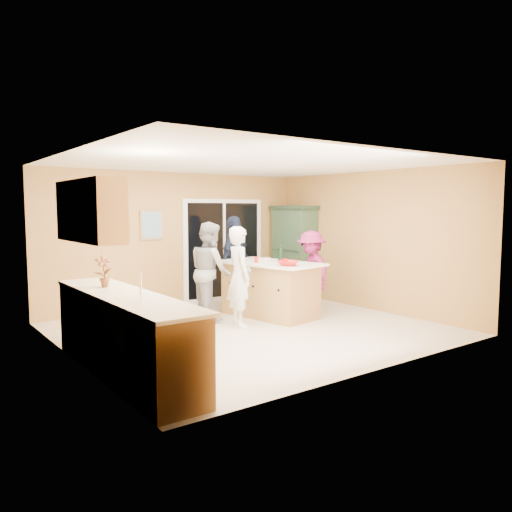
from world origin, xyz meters
TOP-DOWN VIEW (x-y plane):
  - floor at (0.00, 0.00)m, footprint 5.50×5.50m
  - ceiling at (0.00, 0.00)m, footprint 5.50×5.00m
  - wall_back at (0.00, 2.50)m, footprint 5.50×0.10m
  - wall_front at (0.00, -2.50)m, footprint 5.50×0.10m
  - wall_left at (-2.75, 0.00)m, footprint 0.10×5.00m
  - wall_right at (2.75, 0.00)m, footprint 0.10×5.00m
  - left_cabinet_run at (-2.45, -1.05)m, footprint 0.65×3.05m
  - upper_cabinets at (-2.58, -0.20)m, footprint 0.35×1.60m
  - sliding_door at (1.05, 2.46)m, footprint 1.90×0.07m
  - framed_picture at (-0.55, 2.48)m, footprint 0.46×0.04m
  - kitchen_island at (0.84, 0.62)m, footprint 1.30×1.98m
  - green_hutch at (2.49, 1.90)m, footprint 0.56×1.07m
  - woman_white at (-0.02, 0.32)m, footprint 0.52×0.67m
  - woman_grey at (-0.14, 1.03)m, footprint 0.80×0.94m
  - woman_navy at (0.80, 1.69)m, footprint 1.11×0.89m
  - woman_magenta at (1.67, 0.45)m, footprint 0.75×1.07m
  - serving_bowl at (0.73, -0.01)m, footprint 0.43×0.43m
  - tulip_vase at (-2.45, -0.29)m, footprint 0.22×0.16m
  - tumbler_near at (0.57, 0.66)m, footprint 0.09×0.09m
  - tumbler_far at (0.67, 0.00)m, footprint 0.10×0.10m
  - wine_bottle at (1.11, 0.67)m, footprint 0.07×0.07m
  - white_plate at (1.14, 1.13)m, footprint 0.24×0.24m

SIDE VIEW (x-z plane):
  - floor at x=0.00m, z-range 0.00..0.00m
  - kitchen_island at x=0.84m, z-range -0.03..0.94m
  - left_cabinet_run at x=-2.45m, z-range -0.16..1.08m
  - woman_magenta at x=1.67m, z-range 0.00..1.50m
  - woman_white at x=-0.02m, z-range 0.00..1.62m
  - woman_grey at x=-0.14m, z-range 0.00..1.68m
  - woman_navy at x=0.80m, z-range 0.00..1.77m
  - green_hutch at x=2.49m, z-range -0.03..1.94m
  - white_plate at x=1.14m, z-range 0.97..0.98m
  - serving_bowl at x=0.73m, z-range 0.97..1.05m
  - tumbler_near at x=0.57m, z-range 0.97..1.07m
  - tumbler_far at x=0.67m, z-range 0.97..1.09m
  - sliding_door at x=1.05m, z-range 0.00..2.10m
  - wine_bottle at x=1.11m, z-range 0.93..1.25m
  - tulip_vase at x=-2.45m, z-range 0.94..1.34m
  - wall_back at x=0.00m, z-range 0.00..2.60m
  - wall_front at x=0.00m, z-range 0.00..2.60m
  - wall_left at x=-2.75m, z-range 0.00..2.60m
  - wall_right at x=2.75m, z-range 0.00..2.60m
  - framed_picture at x=-0.55m, z-range 1.32..1.88m
  - upper_cabinets at x=-2.58m, z-range 1.50..2.25m
  - ceiling at x=0.00m, z-range 2.55..2.65m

